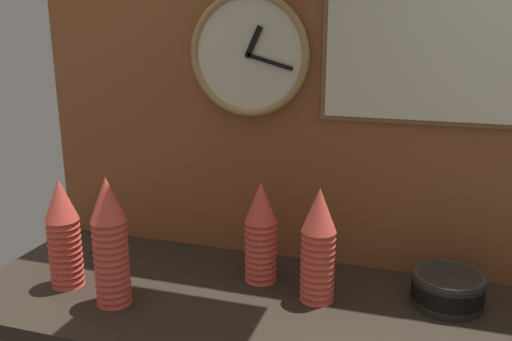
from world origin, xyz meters
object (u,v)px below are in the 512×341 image
object	(u,v)px
cup_stack_center	(261,232)
bowl_stack_right	(448,288)
cup_stack_left	(110,242)
wall_clock	(249,55)
cup_stack_far_left	(63,233)
cup_stack_center_right	(318,245)

from	to	relation	value
cup_stack_center	bowl_stack_right	xyz separation A→B (m)	(0.45, 0.01, -0.09)
cup_stack_left	wall_clock	xyz separation A→B (m)	(0.22, 0.35, 0.40)
cup_stack_center	cup_stack_far_left	bearing A→B (deg)	-159.39
cup_stack_far_left	bowl_stack_right	xyz separation A→B (m)	(0.90, 0.18, -0.10)
cup_stack_left	bowl_stack_right	distance (m)	0.78
cup_stack_far_left	cup_stack_center_right	world-z (taller)	same
wall_clock	cup_stack_center_right	bearing A→B (deg)	-40.04
cup_stack_center_right	cup_stack_center	size ratio (longest dim) A/B	1.06
cup_stack_center_right	bowl_stack_right	xyz separation A→B (m)	(0.29, 0.07, -0.10)
cup_stack_far_left	cup_stack_center	size ratio (longest dim) A/B	1.06
cup_stack_far_left	cup_stack_center_right	distance (m)	0.62
cup_stack_far_left	bowl_stack_right	bearing A→B (deg)	11.29
cup_stack_left	wall_clock	bearing A→B (deg)	58.21
cup_stack_left	bowl_stack_right	bearing A→B (deg)	16.78
bowl_stack_right	wall_clock	xyz separation A→B (m)	(-0.52, 0.13, 0.51)
cup_stack_center	cup_stack_center_right	bearing A→B (deg)	-19.65
cup_stack_center	cup_stack_left	distance (m)	0.36
cup_stack_far_left	cup_stack_left	world-z (taller)	cup_stack_left
cup_stack_center_right	wall_clock	distance (m)	0.51
cup_stack_center	cup_stack_left	size ratio (longest dim) A/B	0.85
cup_stack_left	cup_stack_far_left	bearing A→B (deg)	164.53
cup_stack_center	wall_clock	size ratio (longest dim) A/B	0.82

